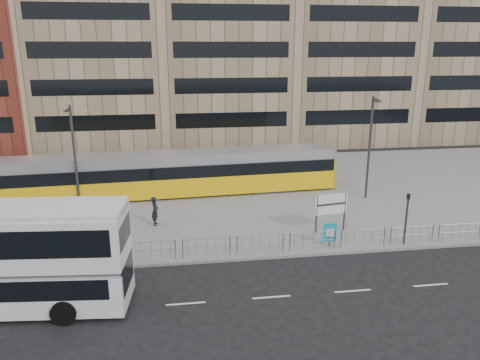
{
  "coord_description": "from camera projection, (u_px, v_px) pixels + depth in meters",
  "views": [
    {
      "loc": [
        -2.25,
        -23.06,
        11.45
      ],
      "look_at": [
        1.95,
        6.0,
        2.83
      ],
      "focal_mm": 35.0,
      "sensor_mm": 36.0,
      "label": 1
    }
  ],
  "objects": [
    {
      "name": "tram",
      "position": [
        154.0,
        175.0,
        35.49
      ],
      "size": [
        28.53,
        4.41,
        3.35
      ],
      "rotation": [
        0.0,
        0.0,
        0.06
      ],
      "color": "yellow",
      "rests_on": "plaza"
    },
    {
      "name": "road_markings",
      "position": [
        250.0,
        299.0,
        21.77
      ],
      "size": [
        62.0,
        0.12,
        0.01
      ],
      "primitive_type": "cube",
      "color": "white",
      "rests_on": "ground"
    },
    {
      "name": "lamp_post_west",
      "position": [
        74.0,
        153.0,
        32.36
      ],
      "size": [
        0.45,
        1.04,
        7.29
      ],
      "color": "#2D2D30",
      "rests_on": "plaza"
    },
    {
      "name": "station_sign",
      "position": [
        331.0,
        206.0,
        28.67
      ],
      "size": [
        2.12,
        0.42,
        2.46
      ],
      "rotation": [
        0.0,
        0.0,
        0.16
      ],
      "color": "#2D2D30",
      "rests_on": "plaza"
    },
    {
      "name": "lamp_post_east",
      "position": [
        370.0,
        143.0,
        34.36
      ],
      "size": [
        0.45,
        1.04,
        7.67
      ],
      "color": "#2D2D30",
      "rests_on": "plaza"
    },
    {
      "name": "building_row",
      "position": [
        202.0,
        30.0,
        54.56
      ],
      "size": [
        70.4,
        18.4,
        31.2
      ],
      "color": "maroon",
      "rests_on": "ground"
    },
    {
      "name": "traffic_light_east",
      "position": [
        407.0,
        212.0,
        26.8
      ],
      "size": [
        0.2,
        0.23,
        3.1
      ],
      "rotation": [
        0.0,
        0.0,
        0.18
      ],
      "color": "#2D2D30",
      "rests_on": "plaza"
    },
    {
      "name": "pedestrian_barrier",
      "position": [
        255.0,
        240.0,
        25.91
      ],
      "size": [
        32.07,
        0.07,
        1.1
      ],
      "color": "#92949A",
      "rests_on": "plaza"
    },
    {
      "name": "plaza",
      "position": [
        205.0,
        193.0,
        36.81
      ],
      "size": [
        64.0,
        24.0,
        0.15
      ],
      "primitive_type": "cube",
      "color": "gray",
      "rests_on": "ground"
    },
    {
      "name": "kerb",
      "position": [
        220.0,
        260.0,
        25.46
      ],
      "size": [
        64.0,
        0.25,
        0.17
      ],
      "primitive_type": "cube",
      "color": "gray",
      "rests_on": "ground"
    },
    {
      "name": "traffic_light_west",
      "position": [
        7.0,
        231.0,
        24.07
      ],
      "size": [
        0.19,
        0.22,
        3.1
      ],
      "rotation": [
        0.0,
        0.0,
        0.17
      ],
      "color": "#2D2D30",
      "rests_on": "plaza"
    },
    {
      "name": "ground",
      "position": [
        220.0,
        262.0,
        25.43
      ],
      "size": [
        120.0,
        120.0,
        0.0
      ],
      "primitive_type": "plane",
      "color": "black",
      "rests_on": "ground"
    },
    {
      "name": "ad_panel",
      "position": [
        330.0,
        233.0,
        26.85
      ],
      "size": [
        0.75,
        0.15,
        1.4
      ],
      "rotation": [
        0.0,
        0.0,
        -0.13
      ],
      "color": "#2D2D30",
      "rests_on": "plaza"
    },
    {
      "name": "pedestrian",
      "position": [
        155.0,
        211.0,
        30.0
      ],
      "size": [
        0.48,
        0.71,
        1.89
      ],
      "primitive_type": "imported",
      "rotation": [
        0.0,
        0.0,
        1.53
      ],
      "color": "black",
      "rests_on": "plaza"
    }
  ]
}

